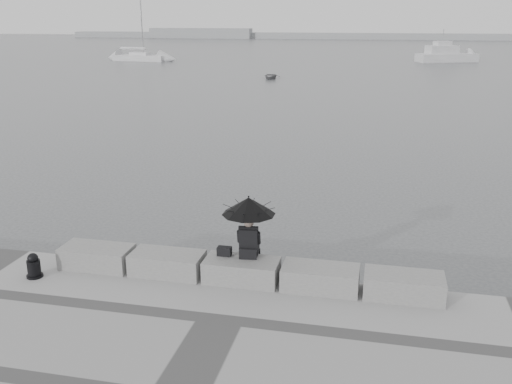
% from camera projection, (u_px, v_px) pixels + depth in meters
% --- Properties ---
extents(ground, '(360.00, 360.00, 0.00)m').
position_uv_depth(ground, '(247.00, 293.00, 12.94)').
color(ground, '#424447').
rests_on(ground, ground).
extents(stone_block_far_left, '(1.60, 0.80, 0.50)m').
position_uv_depth(stone_block_far_left, '(97.00, 257.00, 13.00)').
color(stone_block_far_left, slate).
rests_on(stone_block_far_left, promenade).
extents(stone_block_left, '(1.60, 0.80, 0.50)m').
position_uv_depth(stone_block_left, '(167.00, 264.00, 12.65)').
color(stone_block_left, slate).
rests_on(stone_block_left, promenade).
extents(stone_block_centre, '(1.60, 0.80, 0.50)m').
position_uv_depth(stone_block_centre, '(242.00, 271.00, 12.30)').
color(stone_block_centre, slate).
rests_on(stone_block_centre, promenade).
extents(stone_block_right, '(1.60, 0.80, 0.50)m').
position_uv_depth(stone_block_right, '(320.00, 278.00, 11.95)').
color(stone_block_right, slate).
rests_on(stone_block_right, promenade).
extents(stone_block_far_right, '(1.60, 0.80, 0.50)m').
position_uv_depth(stone_block_far_right, '(404.00, 286.00, 11.59)').
color(stone_block_far_right, slate).
rests_on(stone_block_far_right, promenade).
extents(seated_person, '(1.16, 1.16, 1.39)m').
position_uv_depth(seated_person, '(249.00, 213.00, 12.10)').
color(seated_person, black).
rests_on(seated_person, stone_block_centre).
extents(bag, '(0.31, 0.18, 0.20)m').
position_uv_depth(bag, '(224.00, 251.00, 12.43)').
color(bag, black).
rests_on(bag, stone_block_centre).
extents(mooring_bollard, '(0.36, 0.36, 0.57)m').
position_uv_depth(mooring_bollard, '(34.00, 267.00, 12.49)').
color(mooring_bollard, black).
rests_on(mooring_bollard, promenade).
extents(distant_landmass, '(180.00, 8.00, 2.80)m').
position_uv_depth(distant_landmass, '(347.00, 36.00, 158.51)').
color(distant_landmass, gray).
rests_on(distant_landmass, ground).
extents(sailboat_left, '(7.96, 3.22, 12.90)m').
position_uv_depth(sailboat_left, '(140.00, 57.00, 80.66)').
color(sailboat_left, silver).
rests_on(sailboat_left, ground).
extents(motor_cruiser, '(8.61, 5.66, 4.50)m').
position_uv_depth(motor_cruiser, '(447.00, 55.00, 78.68)').
color(motor_cruiser, silver).
rests_on(motor_cruiser, ground).
extents(dinghy, '(2.84, 1.39, 0.47)m').
position_uv_depth(dinghy, '(271.00, 76.00, 57.49)').
color(dinghy, gray).
rests_on(dinghy, ground).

